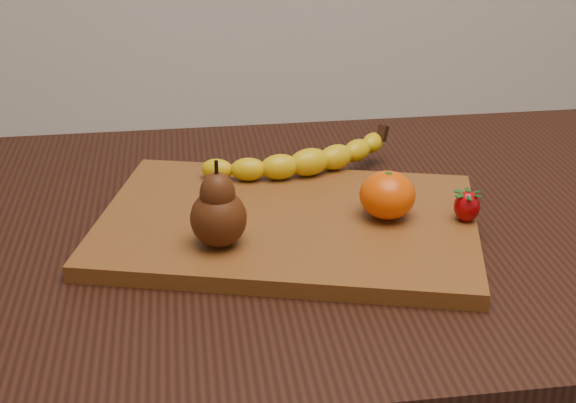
{
  "coord_description": "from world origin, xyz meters",
  "views": [
    {
      "loc": [
        -0.19,
        -0.88,
        1.22
      ],
      "look_at": [
        -0.07,
        -0.02,
        0.8
      ],
      "focal_mm": 50.0,
      "sensor_mm": 36.0,
      "label": 1
    }
  ],
  "objects": [
    {
      "name": "banana",
      "position": [
        -0.02,
        0.09,
        0.8
      ],
      "size": [
        0.24,
        0.12,
        0.04
      ],
      "primitive_type": null,
      "rotation": [
        0.0,
        0.0,
        0.28
      ],
      "color": "#DCB70A",
      "rests_on": "cutting_board"
    },
    {
      "name": "mandarin",
      "position": [
        0.05,
        -0.04,
        0.81
      ],
      "size": [
        0.07,
        0.07,
        0.06
      ],
      "primitive_type": "ellipsoid",
      "rotation": [
        0.0,
        0.0,
        -0.07
      ],
      "color": "#DD4702",
      "rests_on": "cutting_board"
    },
    {
      "name": "cutting_board",
      "position": [
        -0.07,
        -0.02,
        0.77
      ],
      "size": [
        0.51,
        0.41,
        0.02
      ],
      "primitive_type": "cube",
      "rotation": [
        0.0,
        0.0,
        -0.27
      ],
      "color": "brown",
      "rests_on": "table"
    },
    {
      "name": "pear",
      "position": [
        -0.15,
        -0.08,
        0.83
      ],
      "size": [
        0.07,
        0.07,
        0.1
      ],
      "primitive_type": null,
      "rotation": [
        0.0,
        0.0,
        0.08
      ],
      "color": "#431E0A",
      "rests_on": "cutting_board"
    },
    {
      "name": "strawberry",
      "position": [
        0.14,
        -0.06,
        0.8
      ],
      "size": [
        0.04,
        0.04,
        0.04
      ],
      "primitive_type": null,
      "rotation": [
        0.0,
        0.0,
        0.32
      ],
      "color": "#9A0408",
      "rests_on": "cutting_board"
    },
    {
      "name": "table",
      "position": [
        0.0,
        0.0,
        0.66
      ],
      "size": [
        1.0,
        0.7,
        0.76
      ],
      "color": "black",
      "rests_on": "ground"
    }
  ]
}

